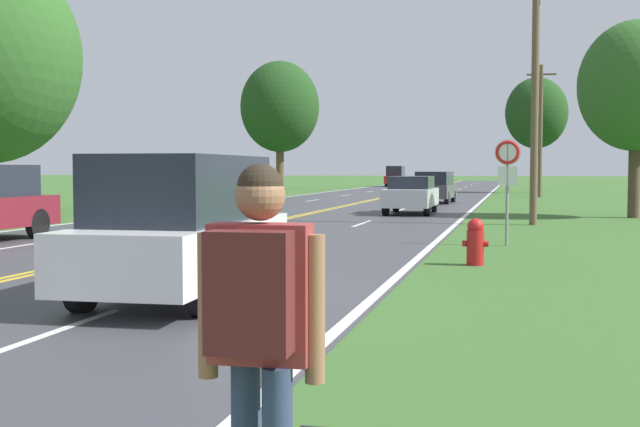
# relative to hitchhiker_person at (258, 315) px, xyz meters

# --- Properties ---
(hitchhiker_person) EXTENTS (0.62, 0.44, 1.84)m
(hitchhiker_person) POSITION_rel_hitchhiker_person_xyz_m (0.00, 0.00, 0.00)
(hitchhiker_person) COLOR navy
(hitchhiker_person) RESTS_ON ground
(fire_hydrant) EXTENTS (0.48, 0.32, 0.88)m
(fire_hydrant) POSITION_rel_hitchhiker_person_xyz_m (0.42, 11.65, -0.68)
(fire_hydrant) COLOR red
(fire_hydrant) RESTS_ON ground
(traffic_sign) EXTENTS (0.60, 0.10, 2.49)m
(traffic_sign) POSITION_rel_hitchhiker_person_xyz_m (0.94, 15.67, 0.75)
(traffic_sign) COLOR gray
(traffic_sign) RESTS_ON ground
(utility_pole_midground) EXTENTS (1.80, 0.24, 8.37)m
(utility_pole_midground) POSITION_rel_hitchhiker_person_xyz_m (1.67, 22.98, 3.21)
(utility_pole_midground) COLOR brown
(utility_pole_midground) RESTS_ON ground
(utility_pole_far) EXTENTS (1.80, 0.24, 8.28)m
(utility_pole_far) POSITION_rel_hitchhiker_person_xyz_m (2.51, 48.65, 3.17)
(utility_pole_far) COLOR brown
(utility_pole_far) RESTS_ON ground
(tree_left_verge) EXTENTS (6.88, 6.88, 11.16)m
(tree_left_verge) POSITION_rel_hitchhiker_person_xyz_m (-19.09, 63.79, 6.05)
(tree_left_verge) COLOR brown
(tree_left_verge) RESTS_ON ground
(tree_behind_sign) EXTENTS (4.15, 4.15, 7.22)m
(tree_behind_sign) POSITION_rel_hitchhiker_person_xyz_m (5.31, 27.76, 3.69)
(tree_behind_sign) COLOR #473828
(tree_behind_sign) RESTS_ON ground
(tree_far_back) EXTENTS (4.54, 4.54, 8.52)m
(tree_far_back) POSITION_rel_hitchhiker_person_xyz_m (2.43, 57.87, 4.75)
(tree_far_back) COLOR #473828
(tree_far_back) RESTS_ON ground
(car_white_van_approaching) EXTENTS (2.00, 4.88, 1.99)m
(car_white_van_approaching) POSITION_rel_hitchhiker_person_xyz_m (-3.40, 6.96, -0.10)
(car_white_van_approaching) COLOR black
(car_white_van_approaching) RESTS_ON ground
(car_silver_sedan_mid_far) EXTENTS (1.81, 4.25, 1.50)m
(car_silver_sedan_mid_far) POSITION_rel_hitchhiker_person_xyz_m (-2.96, 28.30, -0.33)
(car_silver_sedan_mid_far) COLOR black
(car_silver_sedan_mid_far) RESTS_ON ground
(car_dark_grey_hatchback_receding) EXTENTS (2.00, 4.37, 1.65)m
(car_dark_grey_hatchback_receding) POSITION_rel_hitchhiker_person_xyz_m (-3.06, 38.59, -0.26)
(car_dark_grey_hatchback_receding) COLOR black
(car_dark_grey_hatchback_receding) RESTS_ON ground
(car_red_van_distant) EXTENTS (1.95, 4.91, 2.07)m
(car_red_van_distant) POSITION_rel_hitchhiker_person_xyz_m (-10.80, 76.62, -0.07)
(car_red_van_distant) COLOR black
(car_red_van_distant) RESTS_ON ground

